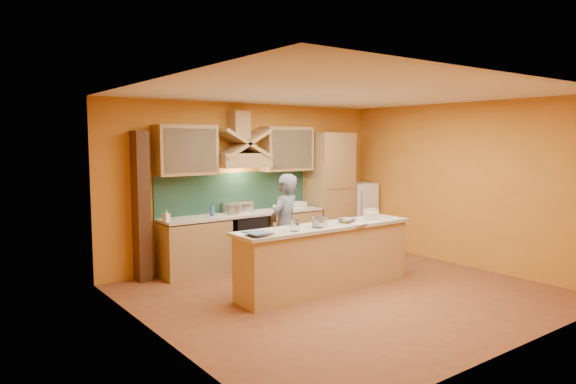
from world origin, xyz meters
TOP-DOWN VIEW (x-y plane):
  - floor at (0.00, 0.00)m, footprint 5.50×5.00m
  - ceiling at (0.00, 0.00)m, footprint 5.50×5.00m
  - wall_back at (0.00, 2.50)m, footprint 5.50×0.02m
  - wall_front at (0.00, -2.50)m, footprint 5.50×0.02m
  - wall_left at (-2.75, 0.00)m, footprint 0.02×5.00m
  - wall_right at (2.75, 0.00)m, footprint 0.02×5.00m
  - base_cabinet_left at (-1.25, 2.20)m, footprint 1.10×0.60m
  - base_cabinet_right at (0.65, 2.20)m, footprint 1.10×0.60m
  - counter_top at (-0.30, 2.20)m, footprint 3.00×0.62m
  - stove at (-0.30, 2.20)m, footprint 0.60×0.58m
  - backsplash at (-0.30, 2.48)m, footprint 3.00×0.03m
  - range_hood at (-0.30, 2.25)m, footprint 0.92×0.50m
  - hood_chimney at (-0.30, 2.35)m, footprint 0.30×0.30m
  - upper_cabinet_left at (-1.30, 2.33)m, footprint 1.00×0.35m
  - upper_cabinet_right at (0.70, 2.33)m, footprint 1.00×0.35m
  - pantry_column at (1.65, 2.20)m, footprint 0.80×0.60m
  - fridge at (2.40, 2.20)m, footprint 0.58×0.60m
  - trim_column_left at (-2.05, 2.35)m, footprint 0.20×0.30m
  - island_body at (-0.10, 0.30)m, footprint 2.80×0.55m
  - island_top at (-0.10, 0.30)m, footprint 2.90×0.62m
  - person at (-0.25, 1.09)m, footprint 0.70×0.59m
  - pot_large at (-0.50, 2.18)m, footprint 0.29×0.29m
  - pot_small at (-0.18, 2.29)m, footprint 0.24×0.24m
  - soap_bottle_a at (-1.75, 2.11)m, footprint 0.11×0.11m
  - soap_bottle_b at (-0.90, 2.22)m, footprint 0.10×0.10m
  - bowl_back at (0.45, 2.23)m, footprint 0.29×0.29m
  - dish_rack at (0.84, 2.20)m, footprint 0.34×0.29m
  - book_lower at (-1.37, 0.22)m, footprint 0.26×0.33m
  - book_upper at (-1.48, 0.20)m, footprint 0.25×0.33m
  - jar_large at (-0.34, 0.20)m, footprint 0.18×0.18m
  - jar_small at (-0.76, 0.16)m, footprint 0.15×0.15m
  - kitchen_scale at (-0.20, 0.26)m, footprint 0.14×0.14m
  - mixing_bowl at (0.28, 0.27)m, footprint 0.33×0.33m
  - cloth at (0.32, 0.05)m, footprint 0.28×0.23m
  - grocery_bag_a at (1.00, 0.47)m, footprint 0.21×0.17m
  - grocery_bag_b at (0.77, 0.24)m, footprint 0.24×0.23m

SIDE VIEW (x-z plane):
  - floor at x=0.00m, z-range -0.01..0.01m
  - base_cabinet_left at x=-1.25m, z-range 0.00..0.86m
  - base_cabinet_right at x=0.65m, z-range 0.00..0.86m
  - island_body at x=-0.10m, z-range 0.00..0.88m
  - stove at x=-0.30m, z-range 0.00..0.90m
  - fridge at x=2.40m, z-range 0.00..1.30m
  - person at x=-0.25m, z-range 0.00..1.65m
  - counter_top at x=-0.30m, z-range 0.88..0.92m
  - island_top at x=-0.10m, z-range 0.90..0.95m
  - cloth at x=0.32m, z-range 0.94..0.96m
  - bowl_back at x=0.45m, z-range 0.92..0.99m
  - book_lower at x=-1.37m, z-range 0.94..0.97m
  - pot_small at x=-0.18m, z-range 0.90..1.02m
  - dish_rack at x=0.84m, z-range 0.92..1.03m
  - mixing_bowl at x=0.28m, z-range 0.95..1.01m
  - book_upper at x=-1.48m, z-range 0.97..0.99m
  - pot_large at x=-0.50m, z-range 0.90..1.07m
  - kitchen_scale at x=-0.20m, z-range 0.95..1.04m
  - grocery_bag_b at x=0.77m, z-range 0.95..1.06m
  - grocery_bag_a at x=1.00m, z-range 0.94..1.07m
  - soap_bottle_a at x=-1.75m, z-range 0.92..1.11m
  - jar_small at x=-0.76m, z-range 0.95..1.10m
  - soap_bottle_b at x=-0.90m, z-range 0.92..1.13m
  - jar_large at x=-0.34m, z-range 0.94..1.11m
  - pantry_column at x=1.65m, z-range 0.00..2.30m
  - trim_column_left at x=-2.05m, z-range 0.00..2.30m
  - backsplash at x=-0.30m, z-range 0.90..1.60m
  - wall_back at x=0.00m, z-range 0.00..2.80m
  - wall_front at x=0.00m, z-range 0.00..2.80m
  - wall_left at x=-2.75m, z-range 0.00..2.80m
  - wall_right at x=2.75m, z-range 0.00..2.80m
  - range_hood at x=-0.30m, z-range 1.70..1.94m
  - upper_cabinet_left at x=-1.30m, z-range 1.60..2.40m
  - upper_cabinet_right at x=0.70m, z-range 1.60..2.40m
  - hood_chimney at x=-0.30m, z-range 2.15..2.65m
  - ceiling at x=0.00m, z-range 2.79..2.80m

